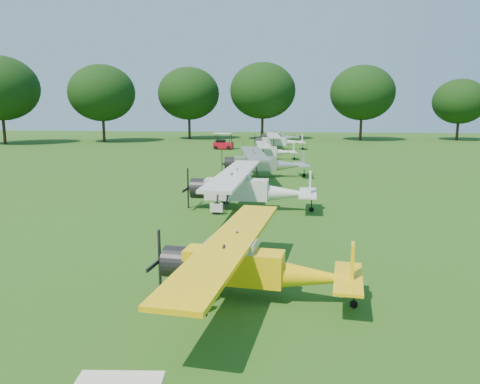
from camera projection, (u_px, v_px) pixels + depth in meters
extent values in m
plane|color=#1E5014|center=(240.00, 216.00, 24.42)|extent=(160.00, 160.00, 0.00)
cylinder|color=black|center=(457.00, 129.00, 77.74)|extent=(0.44, 0.44, 3.70)
ellipsoid|color=black|center=(460.00, 101.00, 76.92)|extent=(8.63, 8.63, 7.34)
cylinder|color=black|center=(361.00, 127.00, 77.52)|extent=(0.44, 0.44, 4.51)
ellipsoid|color=black|center=(362.00, 93.00, 76.52)|extent=(10.52, 10.52, 8.94)
cylinder|color=black|center=(262.00, 125.00, 79.70)|extent=(0.44, 0.44, 4.74)
ellipsoid|color=black|center=(263.00, 91.00, 78.65)|extent=(11.05, 11.05, 9.39)
cylinder|color=black|center=(189.00, 126.00, 80.82)|extent=(0.44, 0.44, 4.49)
ellipsoid|color=black|center=(189.00, 94.00, 79.83)|extent=(10.47, 10.47, 8.90)
cylinder|color=black|center=(104.00, 128.00, 74.22)|extent=(0.44, 0.44, 4.44)
ellipsoid|color=black|center=(102.00, 93.00, 73.24)|extent=(10.36, 10.36, 8.80)
cylinder|color=black|center=(4.00, 128.00, 70.10)|extent=(0.44, 0.44, 4.77)
ellipsoid|color=black|center=(0.00, 88.00, 69.04)|extent=(11.14, 11.14, 9.47)
cube|color=yellow|center=(234.00, 266.00, 13.92)|extent=(3.04, 1.22, 0.97)
cone|color=yellow|center=(318.00, 277.00, 13.40)|extent=(2.67, 1.13, 0.83)
cube|color=#8CA5B2|center=(231.00, 249.00, 13.85)|extent=(1.57, 1.02, 0.51)
cylinder|color=black|center=(178.00, 262.00, 14.30)|extent=(0.94, 1.05, 0.96)
cube|color=black|center=(160.00, 260.00, 14.44)|extent=(0.07, 0.12, 1.94)
cube|color=yellow|center=(231.00, 242.00, 13.81)|extent=(2.49, 9.90, 0.13)
cube|color=yellow|center=(352.00, 264.00, 13.12)|extent=(0.15, 0.52, 1.20)
cube|color=yellow|center=(348.00, 278.00, 13.21)|extent=(1.09, 2.67, 0.08)
cylinder|color=black|center=(199.00, 301.00, 13.10)|extent=(0.57, 0.21, 0.56)
cylinder|color=black|center=(220.00, 273.00, 15.32)|extent=(0.57, 0.21, 0.56)
cylinder|color=black|center=(354.00, 304.00, 13.31)|extent=(0.23, 0.10, 0.22)
cube|color=silver|center=(237.00, 189.00, 25.78)|extent=(3.50, 1.17, 1.14)
cone|color=silver|center=(290.00, 194.00, 25.39)|extent=(3.07, 1.10, 0.97)
cube|color=#8CA5B2|center=(235.00, 179.00, 25.69)|extent=(1.77, 1.07, 0.59)
cylinder|color=black|center=(200.00, 188.00, 26.07)|extent=(1.02, 1.16, 1.13)
cube|color=black|center=(188.00, 188.00, 26.18)|extent=(0.07, 0.13, 2.27)
cube|color=silver|center=(235.00, 174.00, 25.64)|extent=(2.05, 11.52, 0.15)
cube|color=silver|center=(310.00, 184.00, 25.14)|extent=(0.13, 0.60, 1.41)
cube|color=silver|center=(308.00, 193.00, 25.24)|extent=(1.05, 3.06, 0.10)
cylinder|color=black|center=(217.00, 208.00, 24.74)|extent=(0.66, 0.20, 0.65)
cylinder|color=black|center=(226.00, 199.00, 27.37)|extent=(0.66, 0.20, 0.65)
cylinder|color=black|center=(311.00, 209.00, 25.37)|extent=(0.26, 0.10, 0.26)
cube|color=silver|center=(255.00, 164.00, 37.52)|extent=(3.47, 1.50, 1.10)
cone|color=silver|center=(290.00, 165.00, 37.69)|extent=(3.05, 1.39, 0.94)
cube|color=#8CA5B2|center=(254.00, 156.00, 37.41)|extent=(1.81, 1.21, 0.58)
cylinder|color=black|center=(230.00, 164.00, 37.42)|extent=(1.10, 1.22, 1.09)
cube|color=black|center=(222.00, 164.00, 37.38)|extent=(0.08, 0.13, 2.20)
cube|color=silver|center=(254.00, 153.00, 37.36)|extent=(3.23, 11.21, 0.15)
cube|color=silver|center=(303.00, 159.00, 37.64)|extent=(0.19, 0.59, 1.36)
cube|color=silver|center=(302.00, 165.00, 37.73)|extent=(1.34, 3.04, 0.09)
cylinder|color=black|center=(246.00, 176.00, 36.33)|extent=(0.65, 0.26, 0.63)
cylinder|color=black|center=(244.00, 171.00, 38.90)|extent=(0.65, 0.26, 0.63)
cylinder|color=black|center=(304.00, 175.00, 37.89)|extent=(0.26, 0.12, 0.25)
cube|color=silver|center=(264.00, 151.00, 49.98)|extent=(2.84, 1.10, 0.91)
cone|color=silver|center=(285.00, 152.00, 50.00)|extent=(2.49, 1.03, 0.78)
cube|color=#8CA5B2|center=(263.00, 147.00, 49.89)|extent=(1.46, 0.93, 0.48)
cylinder|color=black|center=(248.00, 151.00, 49.98)|extent=(0.87, 0.98, 0.90)
cube|color=black|center=(243.00, 151.00, 49.98)|extent=(0.06, 0.11, 1.82)
cube|color=silver|center=(263.00, 145.00, 49.85)|extent=(2.20, 9.25, 0.12)
cube|color=silver|center=(294.00, 148.00, 49.92)|extent=(0.14, 0.48, 1.12)
cube|color=silver|center=(293.00, 152.00, 49.99)|extent=(0.98, 2.48, 0.08)
cylinder|color=black|center=(258.00, 158.00, 49.03)|extent=(0.53, 0.19, 0.52)
cylinder|color=black|center=(257.00, 156.00, 51.16)|extent=(0.53, 0.19, 0.52)
cylinder|color=black|center=(294.00, 159.00, 50.12)|extent=(0.21, 0.09, 0.21)
cube|color=silver|center=(274.00, 141.00, 61.60)|extent=(3.27, 1.19, 1.05)
cone|color=silver|center=(294.00, 143.00, 61.54)|extent=(2.87, 1.11, 0.90)
cube|color=#8CA5B2|center=(273.00, 137.00, 61.50)|extent=(1.67, 1.04, 0.55)
cylinder|color=black|center=(259.00, 141.00, 61.65)|extent=(0.98, 1.11, 1.04)
cube|color=black|center=(254.00, 141.00, 61.67)|extent=(0.07, 0.12, 2.11)
cube|color=silver|center=(273.00, 135.00, 61.45)|extent=(2.24, 10.72, 0.14)
cube|color=silver|center=(302.00, 139.00, 61.42)|extent=(0.14, 0.56, 1.30)
cube|color=silver|center=(301.00, 142.00, 61.51)|extent=(1.06, 2.87, 0.09)
cylinder|color=black|center=(268.00, 148.00, 60.52)|extent=(0.61, 0.20, 0.60)
cylinder|color=black|center=(267.00, 146.00, 62.99)|extent=(0.61, 0.20, 0.60)
cylinder|color=black|center=(303.00, 149.00, 61.65)|extent=(0.25, 0.10, 0.24)
cube|color=silver|center=(276.00, 137.00, 72.77)|extent=(2.95, 1.04, 0.95)
cone|color=silver|center=(291.00, 137.00, 72.69)|extent=(2.58, 0.98, 0.81)
cube|color=#8CA5B2|center=(275.00, 133.00, 72.68)|extent=(1.50, 0.92, 0.50)
cylinder|color=black|center=(264.00, 137.00, 72.83)|extent=(0.87, 0.99, 0.94)
cube|color=black|center=(261.00, 137.00, 72.86)|extent=(0.06, 0.11, 1.90)
cube|color=silver|center=(275.00, 132.00, 72.64)|extent=(1.93, 9.66, 0.13)
cube|color=silver|center=(297.00, 135.00, 72.57)|extent=(0.12, 0.50, 1.18)
cube|color=silver|center=(296.00, 137.00, 72.65)|extent=(0.93, 2.58, 0.08)
cylinder|color=black|center=(271.00, 141.00, 71.81)|extent=(0.55, 0.18, 0.54)
cylinder|color=black|center=(271.00, 140.00, 74.03)|extent=(0.55, 0.18, 0.54)
cylinder|color=black|center=(298.00, 142.00, 72.78)|extent=(0.22, 0.09, 0.22)
cube|color=#B80D1C|center=(223.00, 145.00, 61.91)|extent=(2.66, 1.65, 0.80)
cube|color=black|center=(221.00, 142.00, 61.90)|extent=(1.17, 1.37, 0.52)
cube|color=silver|center=(223.00, 133.00, 61.62)|extent=(2.56, 1.75, 0.09)
cylinder|color=black|center=(216.00, 148.00, 61.46)|extent=(0.52, 0.22, 0.50)
cylinder|color=black|center=(219.00, 147.00, 62.82)|extent=(0.52, 0.22, 0.50)
cylinder|color=black|center=(228.00, 148.00, 61.09)|extent=(0.52, 0.22, 0.50)
cylinder|color=black|center=(231.00, 147.00, 62.46)|extent=(0.52, 0.22, 0.50)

